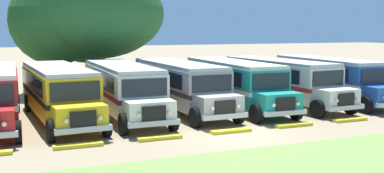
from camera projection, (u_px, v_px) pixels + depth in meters
ground_plane at (235, 134)px, 20.77m from camera, size 220.00×220.00×0.00m
parked_bus_slot_1 at (58, 90)px, 23.93m from camera, size 3.30×10.93×2.82m
parked_bus_slot_2 at (123, 87)px, 25.32m from camera, size 2.68×10.84×2.82m
parked_bus_slot_3 at (180, 83)px, 26.88m from camera, size 2.93×10.87×2.82m
parked_bus_slot_4 at (234, 81)px, 27.89m from camera, size 2.84×10.86×2.82m
parked_bus_slot_5 at (281, 79)px, 29.21m from camera, size 3.24×10.92×2.82m
parked_bus_slot_6 at (330, 77)px, 30.55m from camera, size 3.01×10.88×2.82m
curb_wheelstop_1 at (78, 146)px, 18.47m from camera, size 2.00×0.36×0.15m
curb_wheelstop_2 at (160, 138)px, 19.78m from camera, size 2.00×0.36×0.15m
curb_wheelstop_3 at (231, 131)px, 21.09m from camera, size 2.00×0.36×0.15m
curb_wheelstop_4 at (294, 125)px, 22.40m from camera, size 2.00×0.36×0.15m
curb_wheelstop_5 at (350, 120)px, 23.71m from camera, size 2.00×0.36×0.15m
broad_shade_tree at (88, 15)px, 35.76m from camera, size 11.76×12.18×9.81m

